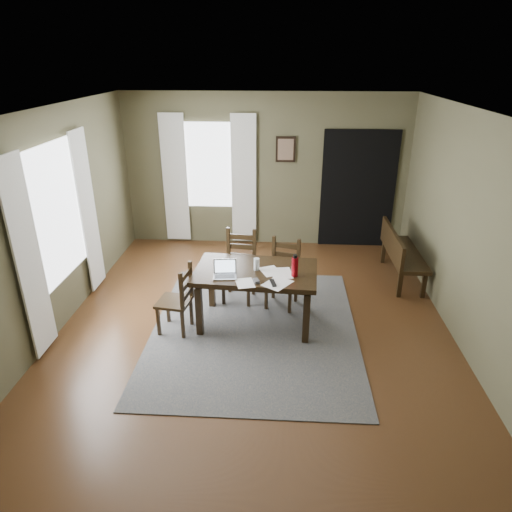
# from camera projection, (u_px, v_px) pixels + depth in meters

# --- Properties ---
(ground) EXTENTS (5.00, 6.00, 0.01)m
(ground) POSITION_uv_depth(u_px,v_px,m) (255.00, 329.00, 5.90)
(ground) COLOR #492C16
(room_shell) EXTENTS (5.02, 6.02, 2.71)m
(room_shell) POSITION_uv_depth(u_px,v_px,m) (254.00, 194.00, 5.17)
(room_shell) COLOR brown
(room_shell) RESTS_ON ground
(rug) EXTENTS (2.60, 3.20, 0.01)m
(rug) POSITION_uv_depth(u_px,v_px,m) (255.00, 328.00, 5.89)
(rug) COLOR #484848
(rug) RESTS_ON ground
(dining_table) EXTENTS (1.58, 1.02, 0.76)m
(dining_table) POSITION_uv_depth(u_px,v_px,m) (256.00, 277.00, 5.76)
(dining_table) COLOR black
(dining_table) RESTS_ON rug
(chair_end) EXTENTS (0.45, 0.45, 0.90)m
(chair_end) POSITION_uv_depth(u_px,v_px,m) (178.00, 300.00, 5.68)
(chair_end) COLOR black
(chair_end) RESTS_ON rug
(chair_back_left) EXTENTS (0.50, 0.50, 1.01)m
(chair_back_left) POSITION_uv_depth(u_px,v_px,m) (239.00, 267.00, 6.46)
(chair_back_left) COLOR black
(chair_back_left) RESTS_ON rug
(chair_back_right) EXTENTS (0.51, 0.51, 0.95)m
(chair_back_right) POSITION_uv_depth(u_px,v_px,m) (283.00, 274.00, 6.30)
(chair_back_right) COLOR black
(chair_back_right) RESTS_ON rug
(bench) EXTENTS (0.45, 1.41, 0.80)m
(bench) POSITION_uv_depth(u_px,v_px,m) (400.00, 251.00, 7.04)
(bench) COLOR black
(bench) RESTS_ON ground
(laptop) EXTENTS (0.30, 0.25, 0.19)m
(laptop) POSITION_uv_depth(u_px,v_px,m) (225.00, 272.00, 5.56)
(laptop) COLOR #B7B7BC
(laptop) RESTS_ON dining_table
(computer_mouse) EXTENTS (0.09, 0.11, 0.03)m
(computer_mouse) POSITION_uv_depth(u_px,v_px,m) (256.00, 281.00, 5.41)
(computer_mouse) COLOR #3F3F42
(computer_mouse) RESTS_ON dining_table
(tv_remote) EXTENTS (0.09, 0.19, 0.02)m
(tv_remote) POSITION_uv_depth(u_px,v_px,m) (273.00, 283.00, 5.37)
(tv_remote) COLOR black
(tv_remote) RESTS_ON dining_table
(drinking_glass) EXTENTS (0.09, 0.09, 0.16)m
(drinking_glass) POSITION_uv_depth(u_px,v_px,m) (257.00, 264.00, 5.69)
(drinking_glass) COLOR silver
(drinking_glass) RESTS_ON dining_table
(water_bottle) EXTENTS (0.08, 0.08, 0.28)m
(water_bottle) POSITION_uv_depth(u_px,v_px,m) (295.00, 266.00, 5.51)
(water_bottle) COLOR maroon
(water_bottle) RESTS_ON dining_table
(paper_b) EXTENTS (0.40, 0.42, 0.00)m
(paper_b) POSITION_uv_depth(u_px,v_px,m) (277.00, 283.00, 5.38)
(paper_b) COLOR white
(paper_b) RESTS_ON dining_table
(paper_c) EXTENTS (0.32, 0.35, 0.00)m
(paper_c) POSITION_uv_depth(u_px,v_px,m) (270.00, 271.00, 5.68)
(paper_c) COLOR white
(paper_c) RESTS_ON dining_table
(paper_d) EXTENTS (0.30, 0.36, 0.00)m
(paper_d) POSITION_uv_depth(u_px,v_px,m) (282.00, 273.00, 5.63)
(paper_d) COLOR white
(paper_d) RESTS_ON dining_table
(paper_e) EXTENTS (0.26, 0.31, 0.00)m
(paper_e) POSITION_uv_depth(u_px,v_px,m) (245.00, 283.00, 5.39)
(paper_e) COLOR white
(paper_e) RESTS_ON dining_table
(window_left) EXTENTS (0.01, 1.30, 1.70)m
(window_left) POSITION_uv_depth(u_px,v_px,m) (56.00, 214.00, 5.63)
(window_left) COLOR white
(window_left) RESTS_ON ground
(window_back) EXTENTS (1.00, 0.01, 1.50)m
(window_back) POSITION_uv_depth(u_px,v_px,m) (209.00, 166.00, 8.08)
(window_back) COLOR white
(window_back) RESTS_ON ground
(curtain_left_near) EXTENTS (0.03, 0.48, 2.30)m
(curtain_left_near) POSITION_uv_depth(u_px,v_px,m) (28.00, 259.00, 4.98)
(curtain_left_near) COLOR silver
(curtain_left_near) RESTS_ON ground
(curtain_left_far) EXTENTS (0.03, 0.48, 2.30)m
(curtain_left_far) POSITION_uv_depth(u_px,v_px,m) (88.00, 212.00, 6.48)
(curtain_left_far) COLOR silver
(curtain_left_far) RESTS_ON ground
(curtain_back_left) EXTENTS (0.44, 0.03, 2.30)m
(curtain_back_left) POSITION_uv_depth(u_px,v_px,m) (175.00, 179.00, 8.18)
(curtain_back_left) COLOR silver
(curtain_back_left) RESTS_ON ground
(curtain_back_right) EXTENTS (0.44, 0.03, 2.30)m
(curtain_back_right) POSITION_uv_depth(u_px,v_px,m) (244.00, 180.00, 8.12)
(curtain_back_right) COLOR silver
(curtain_back_right) RESTS_ON ground
(framed_picture) EXTENTS (0.34, 0.03, 0.44)m
(framed_picture) POSITION_uv_depth(u_px,v_px,m) (286.00, 149.00, 7.88)
(framed_picture) COLOR black
(framed_picture) RESTS_ON ground
(doorway_back) EXTENTS (1.30, 0.03, 2.10)m
(doorway_back) POSITION_uv_depth(u_px,v_px,m) (358.00, 190.00, 8.09)
(doorway_back) COLOR black
(doorway_back) RESTS_ON ground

